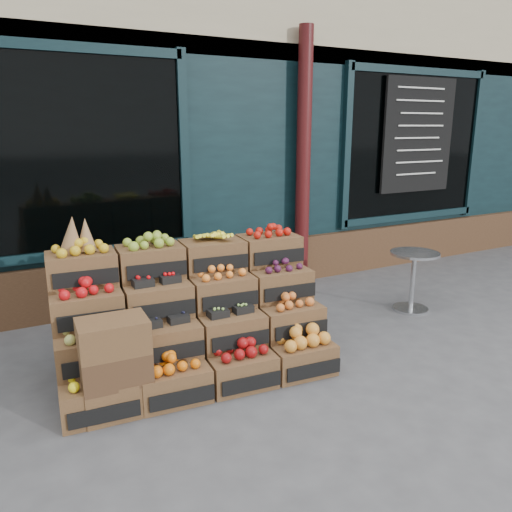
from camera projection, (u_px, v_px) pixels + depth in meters
name	position (u px, v px, depth m)	size (l,w,h in m)	color
ground	(313.00, 364.00, 4.39)	(60.00, 60.00, 0.00)	#49494C
shop_facade	(140.00, 103.00, 8.15)	(12.00, 6.24, 4.80)	black
crate_display	(191.00, 322.00, 4.22)	(2.26, 1.24, 1.36)	brown
spare_crates	(115.00, 367.00, 3.57)	(0.50, 0.36, 0.72)	brown
bistro_table	(413.00, 274.00, 5.59)	(0.54, 0.54, 0.68)	#B1B4B8
shopkeeper	(31.00, 227.00, 5.52)	(0.69, 0.45, 1.90)	#185529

